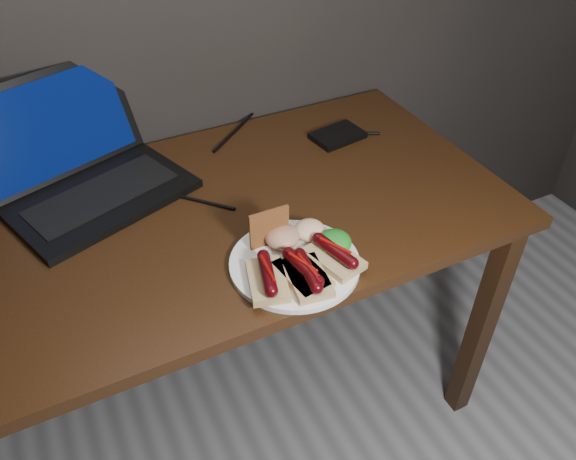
% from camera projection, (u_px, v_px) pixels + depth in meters
% --- Properties ---
extents(desk, '(1.40, 0.70, 0.75)m').
position_uv_depth(desk, '(203.00, 246.00, 1.29)').
color(desk, '#331D0C').
rests_on(desk, ground).
extents(laptop, '(0.48, 0.44, 0.25)m').
position_uv_depth(laptop, '(84.00, 170.00, 1.28)').
color(laptop, black).
rests_on(laptop, desk).
extents(hard_drive, '(0.14, 0.11, 0.02)m').
position_uv_depth(hard_drive, '(338.00, 135.00, 1.49)').
color(hard_drive, black).
rests_on(hard_drive, desk).
extents(desk_cables, '(1.05, 0.39, 0.01)m').
position_uv_depth(desk_cables, '(188.00, 173.00, 1.36)').
color(desk_cables, black).
rests_on(desk_cables, desk).
extents(plate, '(0.31, 0.31, 0.01)m').
position_uv_depth(plate, '(295.00, 263.00, 1.11)').
color(plate, white).
rests_on(plate, desk).
extents(bread_sausage_left, '(0.10, 0.13, 0.04)m').
position_uv_depth(bread_sausage_left, '(267.00, 277.00, 1.05)').
color(bread_sausage_left, tan).
rests_on(bread_sausage_left, plate).
extents(bread_sausage_center, '(0.09, 0.12, 0.04)m').
position_uv_depth(bread_sausage_center, '(303.00, 271.00, 1.06)').
color(bread_sausage_center, tan).
rests_on(bread_sausage_center, plate).
extents(bread_sausage_right, '(0.10, 0.13, 0.04)m').
position_uv_depth(bread_sausage_right, '(335.00, 255.00, 1.10)').
color(bread_sausage_right, tan).
rests_on(bread_sausage_right, plate).
extents(bread_sausage_extra, '(0.09, 0.12, 0.04)m').
position_uv_depth(bread_sausage_extra, '(308.00, 275.00, 1.05)').
color(bread_sausage_extra, tan).
rests_on(bread_sausage_extra, plate).
extents(crispbread, '(0.08, 0.01, 0.08)m').
position_uv_depth(crispbread, '(269.00, 228.00, 1.12)').
color(crispbread, brown).
rests_on(crispbread, plate).
extents(salad_greens, '(0.07, 0.07, 0.04)m').
position_uv_depth(salad_greens, '(334.00, 242.00, 1.12)').
color(salad_greens, '#135D12').
rests_on(salad_greens, plate).
extents(salsa_mound, '(0.07, 0.07, 0.04)m').
position_uv_depth(salsa_mound, '(282.00, 237.00, 1.13)').
color(salsa_mound, maroon).
rests_on(salsa_mound, plate).
extents(coleslaw_mound, '(0.06, 0.06, 0.04)m').
position_uv_depth(coleslaw_mound, '(310.00, 230.00, 1.15)').
color(coleslaw_mound, beige).
rests_on(coleslaw_mound, plate).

